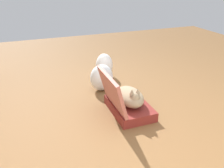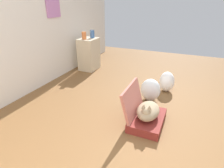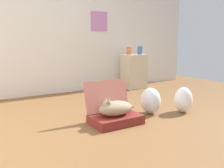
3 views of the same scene
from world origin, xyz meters
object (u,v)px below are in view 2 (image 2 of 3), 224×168
suitcase_base (147,120)px  plastic_bag_white (150,90)px  plastic_bag_clear (167,82)px  vase_short (92,34)px  cat (148,111)px  vase_tall (84,36)px  side_table (89,54)px

suitcase_base → plastic_bag_white: 0.68m
plastic_bag_clear → vase_short: 1.99m
cat → vase_tall: bearing=50.5°
suitcase_base → vase_tall: bearing=50.7°
plastic_bag_white → side_table: (0.94, 1.65, 0.17)m
suitcase_base → side_table: size_ratio=0.85×
plastic_bag_clear → side_table: (0.49, 1.84, 0.17)m
cat → plastic_bag_clear: (1.11, -0.07, -0.02)m
plastic_bag_white → plastic_bag_clear: (0.44, -0.19, -0.00)m
vase_short → side_table: bearing=156.9°
side_table → vase_short: bearing=-23.1°
plastic_bag_clear → vase_tall: bearing=78.5°
side_table → vase_short: 0.46m
vase_short → suitcase_base: bearing=-134.6°
plastic_bag_white → vase_short: vase_short is taller
cat → plastic_bag_white: 0.67m
cat → plastic_bag_white: bearing=10.0°
cat → plastic_bag_clear: plastic_bag_clear is taller
plastic_bag_clear → side_table: 1.92m
suitcase_base → vase_short: vase_short is taller
cat → side_table: side_table is taller
suitcase_base → plastic_bag_clear: 1.11m
plastic_bag_white → vase_short: bearing=56.9°
suitcase_base → vase_short: bearing=45.4°
cat → vase_short: 2.50m
vase_tall → plastic_bag_white: bearing=-116.1°
plastic_bag_clear → vase_short: (0.60, 1.80, 0.61)m
plastic_bag_clear → vase_tall: vase_tall is taller
side_table → cat: bearing=-132.1°
suitcase_base → plastic_bag_white: size_ratio=1.65×
plastic_bag_clear → vase_tall: size_ratio=2.28×
suitcase_base → vase_short: size_ratio=3.58×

